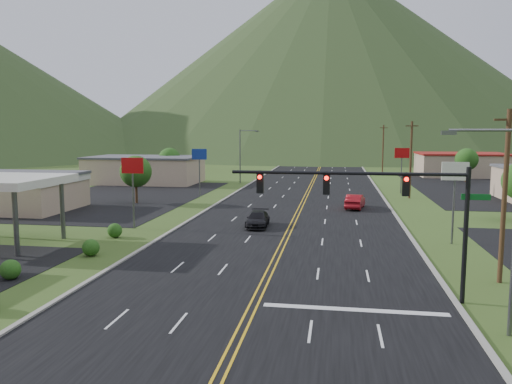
# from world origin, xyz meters

# --- Properties ---
(traffic_signal) EXTENTS (13.10, 0.43, 7.00)m
(traffic_signal) POSITION_xyz_m (6.48, 14.00, 5.33)
(traffic_signal) COLOR black
(traffic_signal) RESTS_ON ground
(streetlight_east) EXTENTS (3.28, 0.25, 9.00)m
(streetlight_east) POSITION_xyz_m (11.18, 10.00, 5.18)
(streetlight_east) COLOR #59595E
(streetlight_east) RESTS_ON ground
(streetlight_west) EXTENTS (3.28, 0.25, 9.00)m
(streetlight_west) POSITION_xyz_m (-11.68, 70.00, 5.18)
(streetlight_west) COLOR #59595E
(streetlight_west) RESTS_ON ground
(building_west_mid) EXTENTS (14.40, 10.40, 4.10)m
(building_west_mid) POSITION_xyz_m (-32.00, 38.00, 2.27)
(building_west_mid) COLOR tan
(building_west_mid) RESTS_ON ground
(building_west_far) EXTENTS (18.40, 11.40, 4.50)m
(building_west_far) POSITION_xyz_m (-28.00, 68.00, 2.26)
(building_west_far) COLOR tan
(building_west_far) RESTS_ON ground
(building_east_far) EXTENTS (16.40, 12.40, 4.50)m
(building_east_far) POSITION_xyz_m (28.00, 90.00, 2.26)
(building_east_far) COLOR tan
(building_east_far) RESTS_ON ground
(pole_sign_west_a) EXTENTS (2.00, 0.18, 6.40)m
(pole_sign_west_a) POSITION_xyz_m (-14.00, 30.00, 5.05)
(pole_sign_west_a) COLOR #59595E
(pole_sign_west_a) RESTS_ON ground
(pole_sign_west_b) EXTENTS (2.00, 0.18, 6.40)m
(pole_sign_west_b) POSITION_xyz_m (-14.00, 52.00, 5.05)
(pole_sign_west_b) COLOR #59595E
(pole_sign_west_b) RESTS_ON ground
(pole_sign_east_a) EXTENTS (2.00, 0.18, 6.40)m
(pole_sign_east_a) POSITION_xyz_m (13.00, 28.00, 5.05)
(pole_sign_east_a) COLOR #59595E
(pole_sign_east_a) RESTS_ON ground
(pole_sign_east_b) EXTENTS (2.00, 0.18, 6.40)m
(pole_sign_east_b) POSITION_xyz_m (13.00, 60.00, 5.05)
(pole_sign_east_b) COLOR #59595E
(pole_sign_east_b) RESTS_ON ground
(tree_west_a) EXTENTS (3.84, 3.84, 5.82)m
(tree_west_a) POSITION_xyz_m (-20.00, 45.00, 3.89)
(tree_west_a) COLOR #382314
(tree_west_a) RESTS_ON ground
(tree_west_b) EXTENTS (3.84, 3.84, 5.82)m
(tree_west_b) POSITION_xyz_m (-25.00, 72.00, 3.89)
(tree_west_b) COLOR #382314
(tree_west_b) RESTS_ON ground
(tree_east_b) EXTENTS (3.84, 3.84, 5.82)m
(tree_east_b) POSITION_xyz_m (26.00, 78.00, 3.89)
(tree_east_b) COLOR #382314
(tree_east_b) RESTS_ON ground
(utility_pole_a) EXTENTS (1.60, 0.28, 10.00)m
(utility_pole_a) POSITION_xyz_m (13.50, 18.00, 5.13)
(utility_pole_a) COLOR #382314
(utility_pole_a) RESTS_ON ground
(utility_pole_b) EXTENTS (1.60, 0.28, 10.00)m
(utility_pole_b) POSITION_xyz_m (13.50, 55.00, 5.13)
(utility_pole_b) COLOR #382314
(utility_pole_b) RESTS_ON ground
(utility_pole_c) EXTENTS (1.60, 0.28, 10.00)m
(utility_pole_c) POSITION_xyz_m (13.50, 95.00, 5.13)
(utility_pole_c) COLOR #382314
(utility_pole_c) RESTS_ON ground
(utility_pole_d) EXTENTS (1.60, 0.28, 10.00)m
(utility_pole_d) POSITION_xyz_m (13.50, 135.00, 5.13)
(utility_pole_d) COLOR #382314
(utility_pole_d) RESTS_ON ground
(mountain_n) EXTENTS (220.00, 220.00, 85.00)m
(mountain_n) POSITION_xyz_m (0.00, 220.00, 42.50)
(mountain_n) COLOR #233819
(mountain_n) RESTS_ON ground
(car_dark_mid) EXTENTS (2.16, 4.85, 1.38)m
(car_dark_mid) POSITION_xyz_m (-3.04, 32.36, 0.69)
(car_dark_mid) COLOR black
(car_dark_mid) RESTS_ON ground
(car_red_far) EXTENTS (2.50, 5.13, 1.62)m
(car_red_far) POSITION_xyz_m (6.16, 44.79, 0.81)
(car_red_far) COLOR maroon
(car_red_far) RESTS_ON ground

